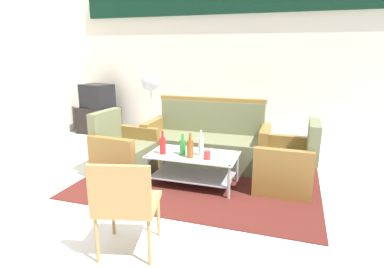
# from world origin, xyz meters

# --- Properties ---
(ground_plane) EXTENTS (14.00, 14.00, 0.00)m
(ground_plane) POSITION_xyz_m (0.00, 0.00, 0.00)
(ground_plane) COLOR white
(wall_back) EXTENTS (6.52, 0.19, 2.80)m
(wall_back) POSITION_xyz_m (0.00, 3.05, 1.48)
(wall_back) COLOR silver
(wall_back) RESTS_ON ground
(rug) EXTENTS (2.98, 2.12, 0.01)m
(rug) POSITION_xyz_m (0.13, 0.75, 0.01)
(rug) COLOR #511E19
(rug) RESTS_ON ground
(couch) EXTENTS (1.81, 0.76, 0.96)m
(couch) POSITION_xyz_m (0.05, 1.41, 0.32)
(couch) COLOR #6B704C
(couch) RESTS_ON rug
(armchair_left) EXTENTS (0.75, 0.80, 0.85)m
(armchair_left) POSITION_xyz_m (-0.95, 0.69, 0.29)
(armchair_left) COLOR #6B704C
(armchair_left) RESTS_ON rug
(armchair_right) EXTENTS (0.70, 0.76, 0.85)m
(armchair_right) POSITION_xyz_m (1.21, 0.86, 0.29)
(armchair_right) COLOR #6B704C
(armchair_right) RESTS_ON rug
(coffee_table) EXTENTS (1.10, 0.60, 0.40)m
(coffee_table) POSITION_xyz_m (0.09, 0.59, 0.27)
(coffee_table) COLOR silver
(coffee_table) RESTS_ON rug
(bottle_green) EXTENTS (0.08, 0.08, 0.26)m
(bottle_green) POSITION_xyz_m (-0.02, 0.53, 0.51)
(bottle_green) COLOR #2D8C38
(bottle_green) RESTS_ON coffee_table
(bottle_brown) EXTENTS (0.08, 0.08, 0.30)m
(bottle_brown) POSITION_xyz_m (0.10, 0.45, 0.53)
(bottle_brown) COLOR brown
(bottle_brown) RESTS_ON coffee_table
(bottle_red) EXTENTS (0.08, 0.08, 0.30)m
(bottle_red) POSITION_xyz_m (-0.27, 0.48, 0.52)
(bottle_red) COLOR red
(bottle_red) RESTS_ON coffee_table
(bottle_clear) EXTENTS (0.06, 0.06, 0.32)m
(bottle_clear) POSITION_xyz_m (0.20, 0.57, 0.53)
(bottle_clear) COLOR silver
(bottle_clear) RESTS_ON coffee_table
(cup) EXTENTS (0.08, 0.08, 0.10)m
(cup) POSITION_xyz_m (0.31, 0.46, 0.46)
(cup) COLOR red
(cup) RESTS_ON coffee_table
(tv_stand) EXTENTS (0.80, 0.50, 0.52)m
(tv_stand) POSITION_xyz_m (-2.59, 2.55, 0.26)
(tv_stand) COLOR black
(tv_stand) RESTS_ON ground
(television) EXTENTS (0.69, 0.57, 0.48)m
(television) POSITION_xyz_m (-2.59, 2.55, 0.76)
(television) COLOR black
(television) RESTS_ON tv_stand
(pedestal_fan) EXTENTS (0.36, 0.36, 1.27)m
(pedestal_fan) POSITION_xyz_m (-1.41, 2.60, 1.01)
(pedestal_fan) COLOR #2D2D33
(pedestal_fan) RESTS_ON ground
(wicker_chair) EXTENTS (0.58, 0.58, 0.84)m
(wicker_chair) POSITION_xyz_m (0.02, -0.95, 0.49)
(wicker_chair) COLOR #AD844C
(wicker_chair) RESTS_ON ground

